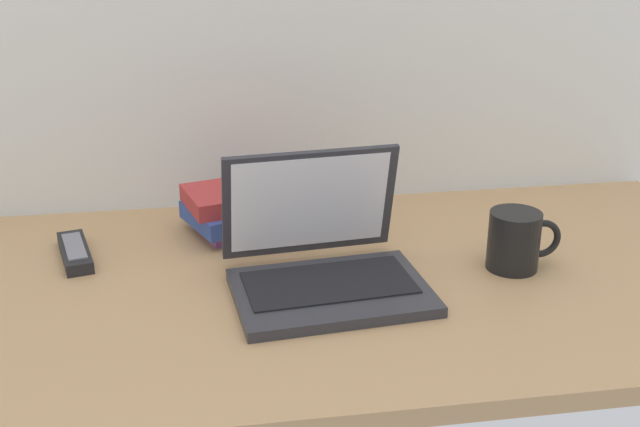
{
  "coord_description": "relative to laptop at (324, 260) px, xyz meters",
  "views": [
    {
      "loc": [
        -0.18,
        -1.19,
        0.63
      ],
      "look_at": [
        0.01,
        0.0,
        0.15
      ],
      "focal_mm": 44.83,
      "sensor_mm": 36.0,
      "label": 1
    }
  ],
  "objects": [
    {
      "name": "book_stack",
      "position": [
        -0.12,
        0.26,
        -0.0
      ],
      "size": [
        0.24,
        0.21,
        0.09
      ],
      "color": "#8C4C8C",
      "rests_on": "desk"
    },
    {
      "name": "coffee_mug",
      "position": [
        0.34,
        0.01,
        0.01
      ],
      "size": [
        0.13,
        0.09,
        0.1
      ],
      "color": "black",
      "rests_on": "desk"
    },
    {
      "name": "laptop",
      "position": [
        0.0,
        0.0,
        0.0
      ],
      "size": [
        0.33,
        0.3,
        0.21
      ],
      "color": "#2D2D33",
      "rests_on": "desk"
    },
    {
      "name": "remote_control_near",
      "position": [
        -0.42,
        0.17,
        -0.03
      ],
      "size": [
        0.08,
        0.17,
        0.02
      ],
      "color": "black",
      "rests_on": "desk"
    },
    {
      "name": "desk",
      "position": [
        -0.01,
        0.02,
        -0.06
      ],
      "size": [
        1.6,
        0.76,
        0.03
      ],
      "color": "tan",
      "rests_on": "ground"
    }
  ]
}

